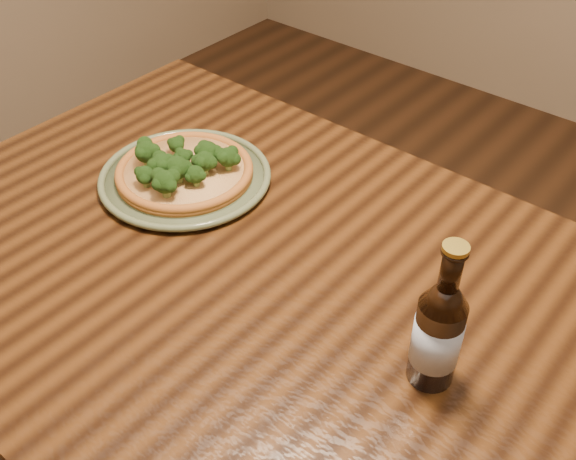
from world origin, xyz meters
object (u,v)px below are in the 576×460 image
Objects in this scene: table at (323,351)px; plate at (185,177)px; beer_bottle at (438,332)px; pizza at (184,170)px.

table is 4.92× the size of plate.
beer_bottle is at bearing -1.72° from table.
pizza reaches higher than table.
plate is at bearing 166.40° from table.
table is 6.20× the size of pizza.
beer_bottle is (0.18, -0.01, 0.18)m from table.
plate is at bearing 121.24° from pizza.
pizza is at bearing -58.76° from plate.
table is 0.43m from plate.
beer_bottle is at bearing -9.65° from pizza.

